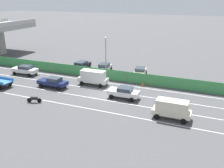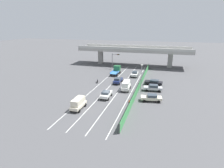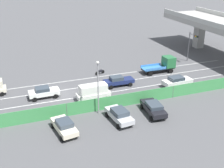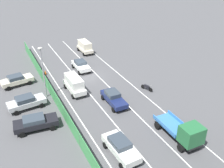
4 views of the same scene
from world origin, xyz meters
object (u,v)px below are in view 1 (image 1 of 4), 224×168
(motorcycle, at_px, (34,99))
(car_hatchback_white, at_px, (25,70))
(parked_sedan_dark, at_px, (81,65))
(traffic_cone, at_px, (143,84))
(car_sedan_white, at_px, (124,92))
(car_van_white, at_px, (93,77))
(car_sedan_navy, at_px, (53,82))
(street_lamp, at_px, (106,54))
(parked_sedan_cream, at_px, (140,72))
(parked_wagon_silver, at_px, (104,68))
(car_van_cream, at_px, (172,108))

(motorcycle, bearing_deg, car_hatchback_white, 45.62)
(car_hatchback_white, relative_size, parked_sedan_dark, 0.97)
(parked_sedan_dark, bearing_deg, traffic_cone, -107.52)
(car_sedan_white, xyz_separation_m, motorcycle, (-5.92, 10.37, -0.43))
(motorcycle, height_order, parked_sedan_dark, parked_sedan_dark)
(car_van_white, xyz_separation_m, motorcycle, (-9.19, 4.03, -0.84))
(car_sedan_navy, xyz_separation_m, street_lamp, (7.23, -5.61, 3.36))
(parked_sedan_cream, bearing_deg, street_lamp, 120.84)
(car_sedan_white, relative_size, car_hatchback_white, 0.91)
(car_sedan_white, xyz_separation_m, street_lamp, (7.07, 5.84, 3.36))
(car_hatchback_white, height_order, parked_wagon_silver, car_hatchback_white)
(street_lamp, xyz_separation_m, traffic_cone, (-1.50, -6.89, -3.90))
(motorcycle, bearing_deg, car_van_cream, -82.01)
(car_sedan_white, bearing_deg, parked_sedan_dark, 51.44)
(parked_wagon_silver, bearing_deg, car_hatchback_white, 118.25)
(motorcycle, relative_size, street_lamp, 0.27)
(car_hatchback_white, height_order, motorcycle, car_hatchback_white)
(motorcycle, height_order, street_lamp, street_lamp)
(car_hatchback_white, height_order, car_van_white, car_van_white)
(car_sedan_navy, distance_m, motorcycle, 5.87)
(car_van_white, bearing_deg, car_hatchback_white, 89.77)
(motorcycle, bearing_deg, parked_sedan_dark, 6.81)
(car_van_white, relative_size, parked_wagon_silver, 1.00)
(car_hatchback_white, bearing_deg, traffic_cone, -83.87)
(car_hatchback_white, height_order, parked_sedan_cream, car_hatchback_white)
(parked_wagon_silver, distance_m, parked_sedan_dark, 4.73)
(parked_wagon_silver, bearing_deg, car_sedan_navy, 158.77)
(car_van_white, xyz_separation_m, car_van_cream, (-6.74, -13.41, -0.04))
(street_lamp, distance_m, traffic_cone, 8.06)
(car_sedan_white, height_order, car_sedan_navy, car_sedan_navy)
(car_van_white, distance_m, car_van_cream, 15.01)
(car_hatchback_white, distance_m, motorcycle, 13.22)
(traffic_cone, bearing_deg, street_lamp, 77.71)
(car_van_cream, height_order, street_lamp, street_lamp)
(car_sedan_navy, height_order, parked_sedan_cream, car_sedan_navy)
(parked_sedan_cream, height_order, parked_sedan_dark, parked_sedan_cream)
(parked_sedan_cream, xyz_separation_m, traffic_cone, (-4.52, -1.83, -0.54))
(motorcycle, distance_m, parked_sedan_dark, 15.80)
(car_sedan_white, height_order, traffic_cone, car_sedan_white)
(car_sedan_navy, bearing_deg, street_lamp, -37.80)
(car_sedan_white, relative_size, motorcycle, 2.29)
(car_hatchback_white, bearing_deg, car_van_cream, -104.18)
(parked_sedan_dark, bearing_deg, car_van_cream, -124.41)
(parked_wagon_silver, height_order, street_lamp, street_lamp)
(parked_sedan_cream, height_order, street_lamp, street_lamp)
(car_sedan_white, bearing_deg, street_lamp, 39.56)
(parked_sedan_dark, bearing_deg, motorcycle, -173.19)
(car_sedan_navy, distance_m, traffic_cone, 13.76)
(parked_wagon_silver, distance_m, traffic_cone, 9.64)
(motorcycle, height_order, parked_wagon_silver, parked_wagon_silver)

